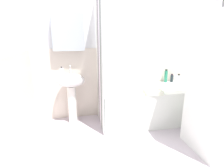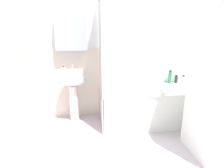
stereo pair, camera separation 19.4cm
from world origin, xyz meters
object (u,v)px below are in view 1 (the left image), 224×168
at_px(soap_dispenser, 62,71).
at_px(bathtub, 148,104).
at_px(lotion_bottle, 179,78).
at_px(body_wash_bottle, 172,78).
at_px(conditioner_bottle, 166,76).
at_px(sink, 71,88).
at_px(towel_folded, 153,91).

bearing_deg(soap_dispenser, bathtub, -5.89).
relative_size(soap_dispenser, lotion_bottle, 0.86).
distance_m(soap_dispenser, body_wash_bottle, 1.96).
bearing_deg(soap_dispenser, conditioner_bottle, 4.96).
relative_size(body_wash_bottle, conditioner_bottle, 0.61).
bearing_deg(body_wash_bottle, conditioner_bottle, -178.27).
distance_m(soap_dispenser, conditioner_bottle, 1.83).
relative_size(soap_dispenser, conditioner_bottle, 0.54).
distance_m(sink, bathtub, 1.29).
relative_size(lotion_bottle, towel_folded, 0.59).
xyz_separation_m(sink, towel_folded, (1.20, -0.42, 0.00)).
distance_m(soap_dispenser, lotion_bottle, 2.07).
distance_m(sink, body_wash_bottle, 1.82).
bearing_deg(conditioner_bottle, sink, -175.56).
bearing_deg(body_wash_bottle, bathtub, -152.16).
distance_m(sink, towel_folded, 1.27).
bearing_deg(soap_dispenser, body_wash_bottle, 4.75).
relative_size(sink, soap_dispenser, 6.32).
bearing_deg(body_wash_bottle, lotion_bottle, -20.33).
bearing_deg(towel_folded, lotion_bottle, 35.31).
height_order(conditioner_bottle, towel_folded, conditioner_bottle).
bearing_deg(lotion_bottle, sink, -177.22).
bearing_deg(body_wash_bottle, soap_dispenser, -175.25).
bearing_deg(bathtub, body_wash_bottle, 27.84).
distance_m(sink, soap_dispenser, 0.30).
distance_m(sink, lotion_bottle, 1.93).
height_order(sink, bathtub, sink).
relative_size(soap_dispenser, bathtub, 0.08).
height_order(sink, towel_folded, sink).
xyz_separation_m(body_wash_bottle, towel_folded, (-0.62, -0.56, -0.04)).
height_order(soap_dispenser, conditioner_bottle, soap_dispenser).
xyz_separation_m(body_wash_bottle, conditioner_bottle, (-0.12, -0.00, 0.05)).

